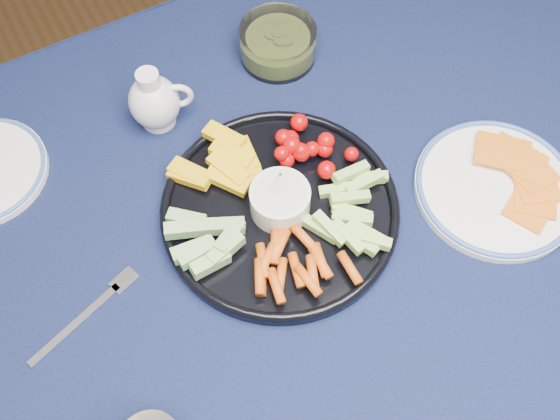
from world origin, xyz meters
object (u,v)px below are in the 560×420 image
cheese_plate (497,186)px  dining_table (332,277)px  pickle_bowl (278,45)px  crudite_platter (279,208)px  creamer_pitcher (155,101)px

cheese_plate → dining_table: bearing=173.2°
dining_table → pickle_bowl: bearing=73.5°
crudite_platter → pickle_bowl: crudite_platter is taller
dining_table → cheese_plate: 0.26m
pickle_bowl → crudite_platter: bearing=-118.9°
pickle_bowl → cheese_plate: (0.14, -0.36, -0.01)m
creamer_pitcher → cheese_plate: size_ratio=0.46×
dining_table → crudite_platter: size_ratio=5.20×
dining_table → creamer_pitcher: creamer_pitcher is taller
dining_table → crudite_platter: bearing=115.0°
dining_table → crudite_platter: (-0.04, 0.08, 0.11)m
crudite_platter → creamer_pitcher: bearing=108.6°
crudite_platter → dining_table: bearing=-65.0°
cheese_plate → creamer_pitcher: bearing=136.4°
dining_table → cheese_plate: bearing=-6.8°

